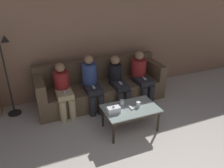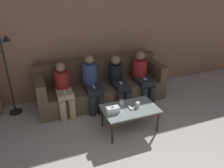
{
  "view_description": "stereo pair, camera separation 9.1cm",
  "coord_description": "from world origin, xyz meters",
  "px_view_note": "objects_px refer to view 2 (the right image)",
  "views": [
    {
      "loc": [
        -1.44,
        -0.77,
        2.46
      ],
      "look_at": [
        0.0,
        2.72,
        0.67
      ],
      "focal_mm": 35.0,
      "sensor_mm": 36.0,
      "label": 1
    },
    {
      "loc": [
        -1.36,
        -0.81,
        2.46
      ],
      "look_at": [
        0.0,
        2.72,
        0.67
      ],
      "focal_mm": 35.0,
      "sensor_mm": 36.0,
      "label": 2
    }
  ],
  "objects_px": {
    "coffee_table": "(130,110)",
    "seated_person_mid_left": "(91,81)",
    "cup_near_left": "(138,105)",
    "game_remote": "(130,108)",
    "seated_person_right_end": "(142,74)",
    "standing_lamp": "(7,68)",
    "couch": "(102,86)",
    "tissue_box": "(113,110)",
    "seated_person_mid_right": "(118,80)",
    "seated_person_left_end": "(63,88)",
    "cup_near_right": "(121,103)"
  },
  "relations": [
    {
      "from": "coffee_table",
      "to": "seated_person_mid_left",
      "type": "xyz_separation_m",
      "value": [
        -0.4,
        1.0,
        0.19
      ]
    },
    {
      "from": "cup_near_left",
      "to": "game_remote",
      "type": "xyz_separation_m",
      "value": [
        -0.15,
        0.01,
        -0.03
      ]
    },
    {
      "from": "seated_person_right_end",
      "to": "standing_lamp",
      "type": "bearing_deg",
      "value": 172.56
    },
    {
      "from": "coffee_table",
      "to": "game_remote",
      "type": "distance_m",
      "value": 0.05
    },
    {
      "from": "couch",
      "to": "tissue_box",
      "type": "height_order",
      "value": "couch"
    },
    {
      "from": "seated_person_right_end",
      "to": "coffee_table",
      "type": "bearing_deg",
      "value": -127.01
    },
    {
      "from": "couch",
      "to": "seated_person_mid_right",
      "type": "height_order",
      "value": "seated_person_mid_right"
    },
    {
      "from": "seated_person_right_end",
      "to": "seated_person_mid_right",
      "type": "bearing_deg",
      "value": -176.41
    },
    {
      "from": "coffee_table",
      "to": "seated_person_left_end",
      "type": "height_order",
      "value": "seated_person_left_end"
    },
    {
      "from": "couch",
      "to": "seated_person_mid_left",
      "type": "distance_m",
      "value": 0.45
    },
    {
      "from": "tissue_box",
      "to": "seated_person_mid_left",
      "type": "bearing_deg",
      "value": 93.97
    },
    {
      "from": "game_remote",
      "to": "standing_lamp",
      "type": "bearing_deg",
      "value": 145.03
    },
    {
      "from": "couch",
      "to": "seated_person_mid_left",
      "type": "bearing_deg",
      "value": -142.12
    },
    {
      "from": "seated_person_left_end",
      "to": "seated_person_mid_right",
      "type": "bearing_deg",
      "value": -1.69
    },
    {
      "from": "tissue_box",
      "to": "seated_person_mid_left",
      "type": "relative_size",
      "value": 0.2
    },
    {
      "from": "coffee_table",
      "to": "cup_near_left",
      "type": "relative_size",
      "value": 10.84
    },
    {
      "from": "couch",
      "to": "game_remote",
      "type": "relative_size",
      "value": 18.49
    },
    {
      "from": "standing_lamp",
      "to": "seated_person_left_end",
      "type": "height_order",
      "value": "standing_lamp"
    },
    {
      "from": "standing_lamp",
      "to": "seated_person_left_end",
      "type": "distance_m",
      "value": 1.1
    },
    {
      "from": "tissue_box",
      "to": "seated_person_left_end",
      "type": "distance_m",
      "value": 1.21
    },
    {
      "from": "cup_near_left",
      "to": "game_remote",
      "type": "height_order",
      "value": "cup_near_left"
    },
    {
      "from": "cup_near_left",
      "to": "seated_person_right_end",
      "type": "xyz_separation_m",
      "value": [
        0.61,
        1.01,
        0.09
      ]
    },
    {
      "from": "cup_near_right",
      "to": "seated_person_mid_left",
      "type": "bearing_deg",
      "value": 110.0
    },
    {
      "from": "cup_near_left",
      "to": "tissue_box",
      "type": "relative_size",
      "value": 0.4
    },
    {
      "from": "cup_near_left",
      "to": "couch",
      "type": "bearing_deg",
      "value": 101.8
    },
    {
      "from": "seated_person_mid_left",
      "to": "seated_person_mid_right",
      "type": "xyz_separation_m",
      "value": [
        0.58,
        -0.04,
        -0.04
      ]
    },
    {
      "from": "coffee_table",
      "to": "cup_near_right",
      "type": "relative_size",
      "value": 10.61
    },
    {
      "from": "seated_person_right_end",
      "to": "tissue_box",
      "type": "bearing_deg",
      "value": -136.73
    },
    {
      "from": "cup_near_left",
      "to": "standing_lamp",
      "type": "bearing_deg",
      "value": 146.78
    },
    {
      "from": "seated_person_left_end",
      "to": "seated_person_mid_right",
      "type": "xyz_separation_m",
      "value": [
        1.16,
        -0.03,
        -0.0
      ]
    },
    {
      "from": "seated_person_left_end",
      "to": "seated_person_mid_left",
      "type": "relative_size",
      "value": 0.93
    },
    {
      "from": "game_remote",
      "to": "standing_lamp",
      "type": "relative_size",
      "value": 0.09
    },
    {
      "from": "couch",
      "to": "coffee_table",
      "type": "bearing_deg",
      "value": -84.74
    },
    {
      "from": "cup_near_left",
      "to": "seated_person_mid_right",
      "type": "bearing_deg",
      "value": 88.2
    },
    {
      "from": "tissue_box",
      "to": "seated_person_left_end",
      "type": "xyz_separation_m",
      "value": [
        -0.65,
        1.02,
        0.06
      ]
    },
    {
      "from": "cup_near_right",
      "to": "tissue_box",
      "type": "xyz_separation_m",
      "value": [
        -0.24,
        -0.18,
        0.01
      ]
    },
    {
      "from": "tissue_box",
      "to": "seated_person_mid_left",
      "type": "height_order",
      "value": "seated_person_mid_left"
    },
    {
      "from": "standing_lamp",
      "to": "seated_person_mid_left",
      "type": "bearing_deg",
      "value": -12.81
    },
    {
      "from": "cup_near_right",
      "to": "seated_person_mid_right",
      "type": "relative_size",
      "value": 0.09
    },
    {
      "from": "standing_lamp",
      "to": "seated_person_right_end",
      "type": "distance_m",
      "value": 2.74
    },
    {
      "from": "seated_person_left_end",
      "to": "seated_person_right_end",
      "type": "height_order",
      "value": "seated_person_right_end"
    },
    {
      "from": "couch",
      "to": "seated_person_left_end",
      "type": "height_order",
      "value": "seated_person_left_end"
    },
    {
      "from": "couch",
      "to": "standing_lamp",
      "type": "bearing_deg",
      "value": 176.13
    },
    {
      "from": "cup_near_left",
      "to": "seated_person_mid_right",
      "type": "height_order",
      "value": "seated_person_mid_right"
    },
    {
      "from": "coffee_table",
      "to": "cup_near_left",
      "type": "bearing_deg",
      "value": -3.53
    },
    {
      "from": "seated_person_mid_left",
      "to": "seated_person_right_end",
      "type": "height_order",
      "value": "seated_person_mid_left"
    },
    {
      "from": "coffee_table",
      "to": "tissue_box",
      "type": "height_order",
      "value": "tissue_box"
    },
    {
      "from": "tissue_box",
      "to": "cup_near_right",
      "type": "bearing_deg",
      "value": 37.21
    },
    {
      "from": "seated_person_left_end",
      "to": "tissue_box",
      "type": "bearing_deg",
      "value": -57.51
    },
    {
      "from": "couch",
      "to": "seated_person_mid_right",
      "type": "relative_size",
      "value": 2.65
    }
  ]
}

